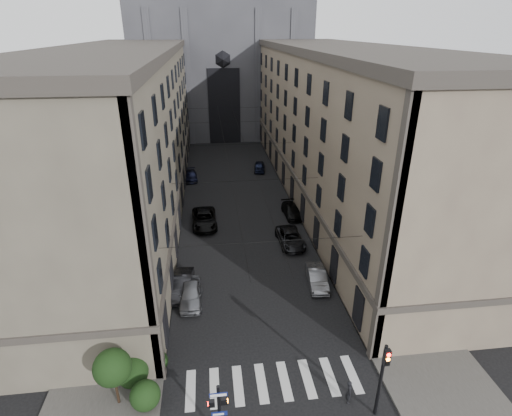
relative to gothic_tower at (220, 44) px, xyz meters
name	(u,v)px	position (x,y,z in m)	size (l,w,h in m)	color
sidewalk_left	(157,200)	(-10.50, -38.96, -17.72)	(7.00, 80.00, 0.15)	#383533
sidewalk_right	(312,193)	(10.50, -38.96, -17.72)	(7.00, 80.00, 0.15)	#383533
zebra_crossing	(273,382)	(0.00, -69.96, -17.79)	(11.00, 3.20, 0.01)	beige
building_left	(124,131)	(-13.44, -38.96, -8.45)	(13.60, 60.60, 18.85)	#50493D
building_right	(339,125)	(13.44, -38.96, -8.45)	(13.60, 60.60, 18.85)	brown
gothic_tower	(220,44)	(0.00, 0.00, 0.00)	(35.00, 23.00, 58.00)	#2D2D33
pedestrian_signal_left	(219,409)	(-3.51, -73.46, -15.48)	(1.02, 0.38, 4.00)	black
traffic_light_right	(383,373)	(5.60, -73.04, -14.51)	(0.34, 0.50, 5.20)	black
shrub_cluster	(130,374)	(-8.72, -69.95, -16.00)	(3.90, 4.40, 3.90)	black
tram_wires	(235,145)	(0.00, -39.33, -10.55)	(14.00, 60.00, 0.43)	black
car_left_near	(191,294)	(-5.42, -60.97, -17.03)	(1.81, 4.51, 1.54)	slate
car_left_midnear	(182,285)	(-6.20, -59.57, -17.04)	(1.61, 4.62, 1.52)	black
car_left_midfar	(204,219)	(-4.27, -47.00, -16.98)	(2.73, 5.92, 1.64)	black
car_left_far	(191,176)	(-6.20, -31.58, -17.16)	(1.78, 4.38, 1.27)	black
car_right_near	(317,277)	(5.53, -59.85, -17.08)	(1.52, 4.36, 1.44)	slate
car_right_midnear	(290,238)	(4.65, -52.50, -17.07)	(2.42, 5.26, 1.46)	black
car_right_midfar	(292,211)	(6.20, -45.72, -17.12)	(1.89, 4.66, 1.35)	black
car_right_far	(259,167)	(4.46, -28.84, -17.11)	(1.63, 4.06, 1.38)	black
pedestrian	(349,392)	(4.29, -71.96, -16.98)	(0.59, 0.39, 1.63)	black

